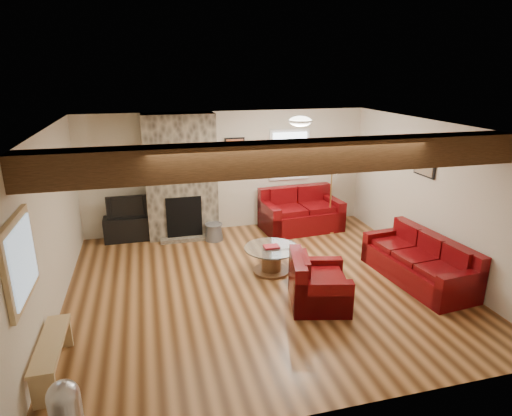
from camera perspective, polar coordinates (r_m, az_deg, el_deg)
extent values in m
plane|color=#4F2E15|center=(6.97, 0.82, -10.19)|extent=(8.00, 8.00, 0.00)
plane|color=white|center=(6.20, 0.92, 10.65)|extent=(8.00, 8.00, 0.00)
plane|color=beige|center=(9.06, -3.78, 4.90)|extent=(8.00, 0.00, 8.00)
plane|color=beige|center=(4.11, 11.34, -12.09)|extent=(8.00, 0.00, 8.00)
plane|color=beige|center=(6.41, -25.98, -2.47)|extent=(0.00, 7.50, 7.50)
plane|color=beige|center=(7.80, 22.64, 1.39)|extent=(0.00, 7.50, 7.50)
cube|color=#301F0E|center=(5.05, 4.72, 6.74)|extent=(6.00, 0.36, 0.38)
cube|color=#38322B|center=(8.69, -9.97, 4.11)|extent=(1.40, 0.50, 2.50)
cube|color=black|center=(8.68, -9.54, -1.41)|extent=(0.70, 0.06, 0.90)
cube|color=#38322B|center=(8.77, -9.37, -4.04)|extent=(1.00, 0.25, 0.08)
cylinder|color=#492B17|center=(7.38, 2.04, -8.36)|extent=(0.61, 0.61, 0.04)
cylinder|color=#492B17|center=(7.30, 2.06, -7.06)|extent=(0.33, 0.33, 0.41)
cylinder|color=silver|center=(7.20, 2.08, -5.36)|extent=(0.92, 0.92, 0.02)
cube|color=maroon|center=(7.19, 2.08, -5.17)|extent=(0.26, 0.18, 0.03)
cube|color=black|center=(8.99, -16.49, -2.60)|extent=(0.98, 0.39, 0.49)
imported|color=black|center=(8.85, -16.76, 0.29)|extent=(0.80, 0.10, 0.46)
cylinder|color=tan|center=(9.26, 9.68, -3.02)|extent=(0.28, 0.28, 0.03)
cylinder|color=tan|center=(9.04, 9.91, 1.11)|extent=(0.03, 0.03, 1.42)
cone|color=beige|center=(8.86, 10.16, 5.65)|extent=(0.41, 0.41, 0.28)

